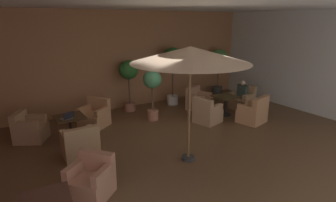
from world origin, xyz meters
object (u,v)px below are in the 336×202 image
Objects in this scene: potted_tree_left_corner at (129,75)px; cafe_table_front_left at (70,122)px; armchair_front_left_north at (95,116)px; armchair_mid_center_west at (242,100)px; potted_tree_mid_left at (173,63)px; armchair_front_left_south at (80,144)px; open_laptop at (68,117)px; cafe_table_mid_center at (225,100)px; potted_tree_right_corner at (152,86)px; armchair_mid_center_east at (207,113)px; armchair_front_left_east at (30,130)px; iced_drink_cup at (70,114)px; potted_tree_mid_right at (219,62)px; patron_blue_shirt at (243,91)px; armchair_mid_center_north at (198,101)px; armchair_mid_center_south at (253,113)px; armchair_front_right_north at (91,181)px; patio_umbrella_tall_red at (190,55)px.

cafe_table_front_left is at bearing -148.12° from potted_tree_left_corner.
armchair_front_left_north is 5.45m from armchair_mid_center_west.
armchair_front_left_south is at bearing -149.41° from potted_tree_mid_left.
open_laptop is at bearing -146.28° from potted_tree_left_corner.
potted_tree_right_corner is at bearing 159.97° from cafe_table_mid_center.
potted_tree_left_corner is (2.50, 2.66, 1.02)m from armchair_front_left_south.
open_laptop is (-4.35, -1.58, -0.92)m from potted_tree_mid_left.
armchair_mid_center_west is at bearing 12.78° from armchair_mid_center_east.
potted_tree_right_corner reaches higher than armchair_front_left_east.
potted_tree_mid_left reaches higher than iced_drink_cup.
patron_blue_shirt is at bearing -105.96° from potted_tree_mid_right.
armchair_front_left_south is (0.95, -1.67, -0.01)m from armchair_front_left_east.
cafe_table_mid_center is 1.11m from armchair_mid_center_west.
armchair_mid_center_north is 0.53× the size of potted_tree_left_corner.
armchair_mid_center_north reaches higher than iced_drink_cup.
armchair_mid_center_south is 3.58m from potted_tree_mid_left.
open_laptop is at bearing -114.59° from cafe_table_front_left.
armchair_mid_center_west is (6.23, -0.45, -0.21)m from cafe_table_front_left.
cafe_table_front_left is 5.20m from cafe_table_mid_center.
potted_tree_mid_right is 2.25m from patron_blue_shirt.
potted_tree_mid_right is (2.49, 0.16, -0.19)m from potted_tree_mid_left.
cafe_table_mid_center is 0.43× the size of potted_tree_left_corner.
armchair_mid_center_south is 1.53m from patron_blue_shirt.
patron_blue_shirt is (6.21, 0.66, 0.40)m from armchair_front_left_south.
armchair_front_left_north reaches higher than cafe_table_mid_center.
armchair_front_left_east is 0.98× the size of armchair_front_right_north.
patron_blue_shirt is (1.02, 0.19, 0.18)m from cafe_table_mid_center.
patio_umbrella_tall_red reaches higher than armchair_mid_center_west.
armchair_mid_center_west is at bearing -2.64° from open_laptop.
potted_tree_right_corner reaches higher than cafe_table_mid_center.
armchair_mid_center_south is at bearing -6.23° from armchair_front_left_south.
armchair_mid_center_south is 4.49m from potted_tree_left_corner.
armchair_mid_center_west is 2.41× the size of open_laptop.
cafe_table_mid_center is 3.56m from potted_tree_left_corner.
patron_blue_shirt is (6.18, -0.46, 0.17)m from cafe_table_front_left.
armchair_mid_center_west is at bearing 6.12° from armchair_front_left_south.
potted_tree_right_corner is at bearing -4.88° from armchair_front_left_east.
armchair_front_right_north is at bearing -147.55° from armchair_mid_center_north.
cafe_table_mid_center is at bearing -7.23° from cafe_table_front_left.
potted_tree_left_corner is 1.83m from potted_tree_mid_left.
potted_tree_mid_left is (-1.12, 3.13, 1.33)m from armchair_mid_center_south.
armchair_mid_center_north is at bearing 63.51° from armchair_mid_center_east.
potted_tree_left_corner reaches higher than armchair_front_right_north.
potted_tree_left_corner is 4.29m from potted_tree_mid_right.
armchair_mid_center_west reaches higher than cafe_table_mid_center.
armchair_front_left_south is at bearing -60.33° from armchair_front_left_east.
armchair_mid_center_south is at bearing -112.56° from potted_tree_mid_right.
iced_drink_cup is (-6.73, -1.57, -0.72)m from potted_tree_mid_right.
armchair_front_left_north is at bearing 71.56° from armchair_front_right_north.
armchair_front_right_north is 0.45× the size of potted_tree_mid_left.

